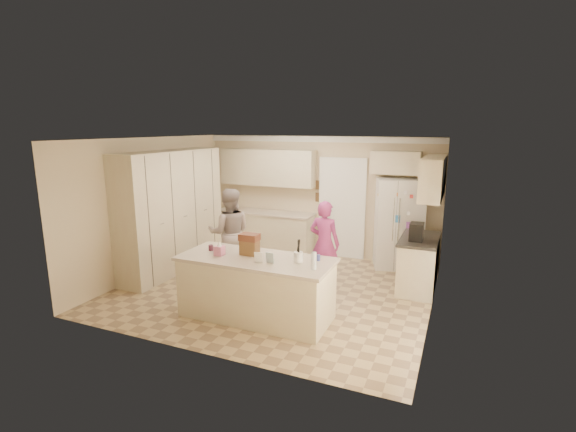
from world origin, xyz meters
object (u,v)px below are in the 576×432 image
at_px(tissue_box, 219,251).
at_px(coffee_maker, 417,232).
at_px(teen_girl, 324,243).
at_px(refrigerator, 399,223).
at_px(island_base, 256,289).
at_px(dollhouse_body, 250,247).
at_px(teen_boy, 230,233).
at_px(utensil_crock, 298,257).

bearing_deg(tissue_box, coffee_maker, 37.57).
height_order(coffee_maker, teen_girl, teen_girl).
xyz_separation_m(refrigerator, tissue_box, (-2.13, -3.27, 0.10)).
xyz_separation_m(island_base, dollhouse_body, (-0.15, 0.10, 0.60)).
distance_m(teen_boy, teen_girl, 1.81).
height_order(teen_boy, teen_girl, teen_boy).
bearing_deg(dollhouse_body, refrigerator, 60.60).
distance_m(coffee_maker, teen_boy, 3.37).
height_order(island_base, tissue_box, tissue_box).
bearing_deg(teen_boy, island_base, 104.29).
bearing_deg(teen_girl, island_base, 77.04).
bearing_deg(utensil_crock, tissue_box, -172.87).
bearing_deg(coffee_maker, refrigerator, 110.48).
bearing_deg(teen_boy, coffee_maker, 160.53).
distance_m(refrigerator, coffee_maker, 1.36).
height_order(refrigerator, teen_girl, refrigerator).
distance_m(island_base, dollhouse_body, 0.62).
relative_size(refrigerator, utensil_crock, 12.00).
height_order(island_base, dollhouse_body, dollhouse_body).
bearing_deg(dollhouse_body, utensil_crock, -3.58).
bearing_deg(coffee_maker, teen_boy, -171.58).
relative_size(dollhouse_body, teen_girl, 0.17).
bearing_deg(coffee_maker, tissue_box, -142.43).
bearing_deg(dollhouse_body, coffee_maker, 39.29).
distance_m(refrigerator, tissue_box, 3.90).
xyz_separation_m(dollhouse_body, teen_boy, (-1.13, 1.31, -0.20)).
bearing_deg(teen_girl, tissue_box, 63.03).
bearing_deg(island_base, teen_boy, 132.19).
relative_size(utensil_crock, teen_boy, 0.09).
distance_m(tissue_box, teen_boy, 1.68).
relative_size(tissue_box, dollhouse_body, 0.54).
xyz_separation_m(refrigerator, teen_girl, (-1.05, -1.53, -0.13)).
xyz_separation_m(coffee_maker, utensil_crock, (-1.40, -1.85, -0.07)).
distance_m(coffee_maker, island_base, 2.87).
relative_size(refrigerator, teen_boy, 1.07).
height_order(refrigerator, teen_boy, refrigerator).
distance_m(coffee_maker, teen_girl, 1.58).
bearing_deg(teen_girl, coffee_maker, -165.16).
bearing_deg(island_base, coffee_maker, 42.83).
xyz_separation_m(refrigerator, island_base, (-1.58, -3.17, -0.46)).
bearing_deg(tissue_box, refrigerator, 56.91).
height_order(refrigerator, island_base, refrigerator).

